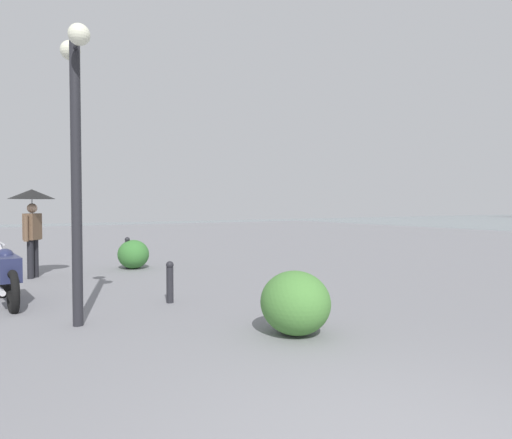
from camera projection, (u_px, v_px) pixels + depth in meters
lamppost at (76, 132)px, 6.11m from camera, size 0.98×0.28×4.02m
motorcycle at (6, 274)px, 7.58m from camera, size 2.17×0.41×1.06m
pedestrian at (32, 208)px, 10.18m from camera, size 1.00×1.00×2.03m
bollard_near at (170, 281)px, 7.64m from camera, size 0.13×0.13×0.72m
bollard_mid at (127, 252)px, 11.69m from camera, size 0.13×0.13×0.83m
shrub_low at (133, 254)px, 11.73m from camera, size 0.89×0.80×0.75m
shrub_round at (295, 303)px, 5.77m from camera, size 0.97×0.87×0.83m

